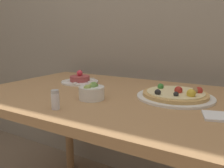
% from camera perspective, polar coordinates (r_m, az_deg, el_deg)
% --- Properties ---
extents(dining_table, '(1.38, 0.82, 0.77)m').
position_cam_1_polar(dining_table, '(1.04, 2.13, -7.86)').
color(dining_table, '#AD7F51').
rests_on(dining_table, ground_plane).
extents(pizza_plate, '(0.33, 0.33, 0.06)m').
position_cam_1_polar(pizza_plate, '(0.98, 16.27, -2.74)').
color(pizza_plate, white).
rests_on(pizza_plate, dining_table).
extents(tartare_plate, '(0.21, 0.21, 0.07)m').
position_cam_1_polar(tartare_plate, '(1.28, -8.39, 1.05)').
color(tartare_plate, white).
rests_on(tartare_plate, dining_table).
extents(small_bowl, '(0.11, 0.11, 0.07)m').
position_cam_1_polar(small_bowl, '(0.93, -5.32, -2.04)').
color(small_bowl, white).
rests_on(small_bowl, dining_table).
extents(salt_shaker, '(0.03, 0.03, 0.07)m').
position_cam_1_polar(salt_shaker, '(0.82, -14.60, -4.01)').
color(salt_shaker, silver).
rests_on(salt_shaker, dining_table).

